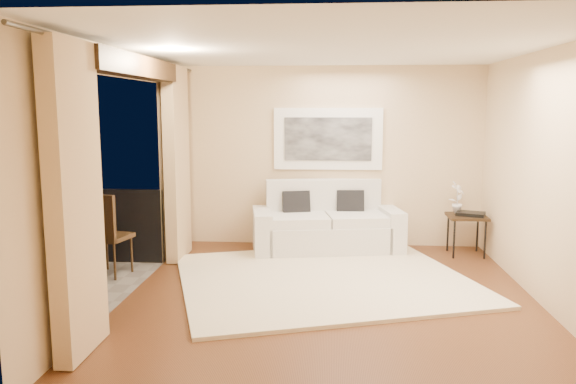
# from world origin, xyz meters

# --- Properties ---
(floor) EXTENTS (5.00, 5.00, 0.00)m
(floor) POSITION_xyz_m (0.00, 0.00, 0.00)
(floor) COLOR brown
(floor) RESTS_ON ground
(room_shell) EXTENTS (5.00, 6.40, 5.00)m
(room_shell) POSITION_xyz_m (-2.13, 0.00, 2.52)
(room_shell) COLOR white
(room_shell) RESTS_ON ground
(balcony) EXTENTS (1.81, 2.60, 1.17)m
(balcony) POSITION_xyz_m (-3.31, 0.00, 0.18)
(balcony) COLOR #605B56
(balcony) RESTS_ON ground
(curtains) EXTENTS (0.16, 4.80, 2.64)m
(curtains) POSITION_xyz_m (-2.11, 0.00, 1.34)
(curtains) COLOR tan
(curtains) RESTS_ON ground
(artwork) EXTENTS (1.62, 0.07, 0.92)m
(artwork) POSITION_xyz_m (-0.05, 2.46, 1.62)
(artwork) COLOR white
(artwork) RESTS_ON room_shell
(rug) EXTENTS (4.13, 3.85, 0.04)m
(rug) POSITION_xyz_m (-0.08, 0.64, 0.02)
(rug) COLOR beige
(rug) RESTS_ON floor
(sofa) EXTENTS (2.25, 1.26, 1.02)m
(sofa) POSITION_xyz_m (-0.06, 2.10, 0.36)
(sofa) COLOR silver
(sofa) RESTS_ON floor
(side_table) EXTENTS (0.53, 0.53, 0.58)m
(side_table) POSITION_xyz_m (1.93, 2.00, 0.52)
(side_table) COLOR black
(side_table) RESTS_ON floor
(tray) EXTENTS (0.45, 0.40, 0.05)m
(tray) POSITION_xyz_m (1.97, 1.98, 0.60)
(tray) COLOR black
(tray) RESTS_ON side_table
(orchid) EXTENTS (0.28, 0.29, 0.46)m
(orchid) POSITION_xyz_m (1.81, 2.14, 0.81)
(orchid) COLOR white
(orchid) RESTS_ON side_table
(bistro_table) EXTENTS (0.75, 0.75, 0.73)m
(bistro_table) POSITION_xyz_m (-3.22, 0.36, 0.65)
(bistro_table) COLOR black
(bistro_table) RESTS_ON balcony
(balcony_chair_far) EXTENTS (0.55, 0.55, 1.05)m
(balcony_chair_far) POSITION_xyz_m (-2.77, 0.57, 0.61)
(balcony_chair_far) COLOR black
(balcony_chair_far) RESTS_ON balcony
(balcony_chair_near) EXTENTS (0.43, 0.43, 0.86)m
(balcony_chair_near) POSITION_xyz_m (-2.91, -0.18, 0.49)
(balcony_chair_near) COLOR black
(balcony_chair_near) RESTS_ON balcony
(ice_bucket) EXTENTS (0.18, 0.18, 0.20)m
(ice_bucket) POSITION_xyz_m (-3.40, 0.50, 0.83)
(ice_bucket) COLOR white
(ice_bucket) RESTS_ON bistro_table
(candle) EXTENTS (0.06, 0.06, 0.07)m
(candle) POSITION_xyz_m (-3.15, 0.54, 0.76)
(candle) COLOR red
(candle) RESTS_ON bistro_table
(vase) EXTENTS (0.04, 0.04, 0.18)m
(vase) POSITION_xyz_m (-3.29, 0.20, 0.82)
(vase) COLOR silver
(vase) RESTS_ON bistro_table
(glass_a) EXTENTS (0.06, 0.06, 0.12)m
(glass_a) POSITION_xyz_m (-3.08, 0.25, 0.79)
(glass_a) COLOR white
(glass_a) RESTS_ON bistro_table
(glass_b) EXTENTS (0.06, 0.06, 0.12)m
(glass_b) POSITION_xyz_m (-3.09, 0.38, 0.79)
(glass_b) COLOR silver
(glass_b) RESTS_ON bistro_table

